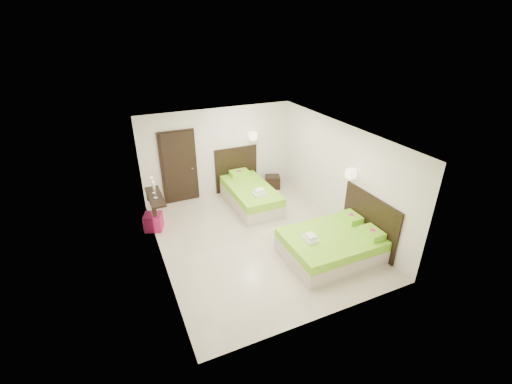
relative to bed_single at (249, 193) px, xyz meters
name	(u,v)px	position (x,y,z in m)	size (l,w,h in m)	color
floor	(257,238)	(-0.53, -1.72, -0.33)	(5.50, 5.50, 0.00)	#C0B49F
bed_single	(249,193)	(0.00, 0.00, 0.00)	(1.33, 2.22, 1.83)	beige
bed_double	(334,243)	(0.77, -3.02, -0.02)	(2.07, 1.76, 1.70)	beige
nightstand	(273,182)	(1.09, 0.67, -0.13)	(0.44, 0.39, 0.39)	black
ottoman	(154,222)	(-2.75, -0.26, -0.12)	(0.42, 0.42, 0.42)	maroon
door	(179,167)	(-1.73, 0.98, 0.72)	(1.02, 0.15, 2.14)	black
console_shelf	(155,197)	(-2.61, -0.12, 0.49)	(0.35, 1.20, 0.78)	black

